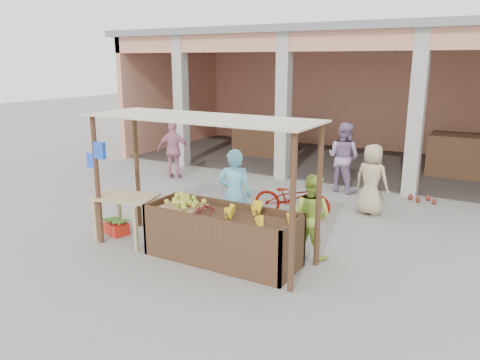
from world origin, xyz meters
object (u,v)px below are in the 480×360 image
Objects in this scene: fruit_stall at (222,238)px; side_table at (126,203)px; motorcycle at (292,197)px; vendor_blue at (235,192)px; red_crate at (117,228)px; vendor_green at (312,213)px.

fruit_stall is 2.15× the size of side_table.
motorcycle reaches higher than side_table.
vendor_blue is (1.68, 1.08, 0.19)m from side_table.
red_crate is 0.26× the size of motorcycle.
vendor_blue reaches higher than motorcycle.
side_table is 3.49m from motorcycle.
fruit_stall is 2.43m from red_crate.
vendor_blue is at bearing 8.66° from vendor_green.
fruit_stall is 1.12m from vendor_blue.
motorcycle is (2.11, 2.76, -0.28)m from side_table.
fruit_stall is 2.63m from motorcycle.
fruit_stall is at bearing 16.34° from red_crate.
motorcycle is (2.55, 2.62, 0.33)m from red_crate.
vendor_blue reaches higher than fruit_stall.
side_table is at bearing 130.49° from motorcycle.
side_table reaches higher than red_crate.
side_table is at bearing -175.97° from fruit_stall.
red_crate is at bearing 23.74° from vendor_green.
motorcycle reaches higher than fruit_stall.
motorcycle is at bearing 39.47° from side_table.
motorcycle is (-1.10, 1.72, -0.31)m from vendor_green.
red_crate is 2.44m from vendor_blue.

